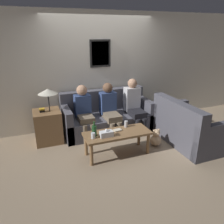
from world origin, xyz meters
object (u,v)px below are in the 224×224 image
Objects in this scene: coffee_table at (117,136)px; wine_bottle at (94,130)px; couch_main at (107,117)px; person_left at (84,110)px; couch_side at (187,129)px; person_right at (134,104)px; teddy_bear at (156,138)px; drinking_glass at (93,136)px; person_middle at (110,108)px.

wine_bottle is at bearing 176.84° from coffee_table.
wine_bottle is (-0.43, 0.02, 0.17)m from coffee_table.
couch_main reaches higher than coffee_table.
coffee_table is 1.08× the size of person_left.
person_right reaches higher than couch_side.
wine_bottle is 1.34m from teddy_bear.
couch_side is at bearing -3.21° from wine_bottle.
person_right is (1.14, -0.07, 0.02)m from person_left.
person_right is at bearing 37.00° from drinking_glass.
couch_side is 1.21× the size of coffee_table.
coffee_table is 11.97× the size of drinking_glass.
couch_side is 1.30× the size of person_left.
drinking_glass is (-0.05, -0.08, -0.05)m from wine_bottle.
person_right reaches higher than person_middle.
wine_bottle is 0.75× the size of teddy_bear.
drinking_glass reaches higher than teddy_bear.
wine_bottle is 0.23× the size of person_right.
person_right reaches higher than drinking_glass.
person_left is (-0.56, -0.14, 0.30)m from couch_main.
drinking_glass is at bearing -143.00° from person_right.
person_left is (0.10, 1.01, 0.12)m from drinking_glass.
coffee_table is 0.46m from wine_bottle.
teddy_bear is at bearing -36.73° from person_left.
wine_bottle reaches higher than teddy_bear.
couch_side is at bearing -28.86° from person_left.
drinking_glass is at bearing -95.51° from person_left.
couch_side is 14.44× the size of drinking_glass.
teddy_bear is at bearing 3.96° from drinking_glass.
drinking_glass is 0.29× the size of teddy_bear.
wine_bottle reaches higher than drinking_glass.
person_middle is at bearing 128.69° from teddy_bear.
couch_side is 1.29× the size of person_middle.
person_left is at bearing 172.22° from person_middle.
drinking_glass is 1.14m from person_middle.
couch_main is at bearing 80.32° from coffee_table.
wine_bottle is 0.24× the size of person_left.
couch_main is 1.68× the size of person_right.
person_middle is 3.19× the size of teddy_bear.
person_right reaches higher than wine_bottle.
couch_main is 1.36× the size of couch_side.
person_middle is 0.96× the size of person_right.
person_right is at bearing 95.90° from teddy_bear.
coffee_table is 0.88m from teddy_bear.
couch_side is 1.24× the size of person_right.
couch_side is 0.67m from teddy_bear.
person_left is (-1.87, 1.03, 0.30)m from couch_side.
couch_side is 2.16m from person_left.
person_left is at bearing 143.27° from teddy_bear.
couch_main is 1.25m from wine_bottle.
person_left reaches higher than teddy_bear.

